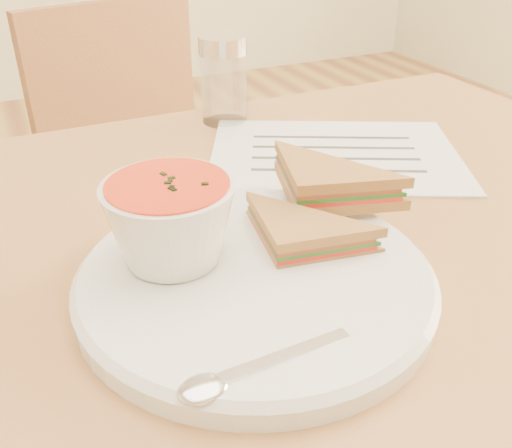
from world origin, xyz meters
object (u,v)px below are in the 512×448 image
chair_far (171,220)px  condiment_shaker (224,80)px  plate (255,280)px  soup_bowl (171,226)px

chair_far → condiment_shaker: 0.49m
plate → condiment_shaker: (0.13, 0.38, 0.05)m
chair_far → plate: 0.77m
chair_far → plate: size_ratio=2.84×
chair_far → plate: bearing=63.6°
plate → chair_far: bearing=80.1°
condiment_shaker → plate: bearing=-108.9°
chair_far → soup_bowl: 0.77m
plate → condiment_shaker: 0.41m
chair_far → soup_bowl: (-0.18, -0.64, 0.38)m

